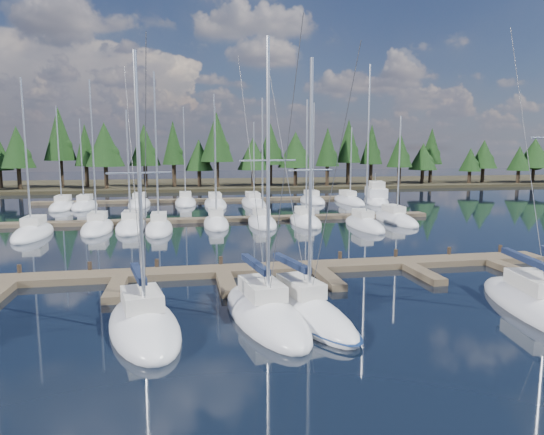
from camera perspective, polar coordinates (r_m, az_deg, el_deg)
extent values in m
plane|color=black|center=(42.22, -7.23, -2.51)|extent=(260.00, 260.00, 0.00)
cube|color=#2D2819|center=(101.73, -9.24, 3.86)|extent=(220.00, 30.00, 0.60)
cube|color=brown|center=(30.48, -5.89, -6.27)|extent=(44.00, 2.00, 0.40)
cube|color=brown|center=(27.74, -17.93, -8.09)|extent=(0.90, 4.00, 0.40)
cube|color=brown|center=(27.60, -5.37, -7.81)|extent=(0.90, 4.00, 0.40)
cube|color=brown|center=(28.73, 6.73, -7.18)|extent=(0.90, 4.00, 0.40)
cube|color=brown|center=(31.00, 17.45, -6.36)|extent=(0.90, 4.00, 0.40)
cube|color=brown|center=(34.19, 26.41, -5.50)|extent=(0.90, 4.00, 0.40)
cylinder|color=#32251B|center=(32.77, -27.57, -5.70)|extent=(0.26, 0.26, 0.90)
cylinder|color=#32251B|center=(31.81, -20.63, -5.68)|extent=(0.26, 0.26, 0.90)
cylinder|color=#32251B|center=(31.35, -13.39, -5.58)|extent=(0.26, 0.26, 0.90)
cylinder|color=#32251B|center=(31.39, -6.05, -5.38)|extent=(0.26, 0.26, 0.90)
cylinder|color=#32251B|center=(31.94, 1.15, -5.10)|extent=(0.26, 0.26, 0.90)
cylinder|color=#32251B|center=(32.96, 8.00, -4.76)|extent=(0.26, 0.26, 0.90)
cylinder|color=#32251B|center=(34.42, 14.35, -4.38)|extent=(0.26, 0.26, 0.90)
cylinder|color=#32251B|center=(36.27, 20.11, -3.99)|extent=(0.26, 0.26, 0.90)
cylinder|color=#32251B|center=(38.45, 25.25, -3.61)|extent=(0.26, 0.26, 0.90)
cube|color=brown|center=(52.04, -7.88, -0.28)|extent=(50.00, 1.80, 0.40)
cube|color=brown|center=(71.87, -8.65, 2.03)|extent=(46.00, 1.80, 0.40)
ellipsoid|color=silver|center=(21.90, -14.81, -12.51)|extent=(4.31, 7.95, 1.90)
cube|color=beige|center=(21.87, -15.06, -9.22)|extent=(2.02, 2.68, 0.70)
cylinder|color=silver|center=(20.21, -15.31, 3.60)|extent=(0.19, 0.19, 10.55)
cylinder|color=silver|center=(22.52, -15.42, -6.74)|extent=(0.79, 3.27, 0.12)
cube|color=#131C35|center=(22.49, -15.44, -6.37)|extent=(0.98, 3.17, 0.30)
cylinder|color=silver|center=(20.17, -15.36, 5.09)|extent=(2.53, 0.59, 0.07)
cylinder|color=#3F3F44|center=(18.62, -14.68, 2.79)|extent=(0.69, 3.21, 10.85)
cylinder|color=#3F3F44|center=(22.19, -15.92, 3.57)|extent=(0.84, 3.94, 10.86)
ellipsoid|color=silver|center=(22.64, -0.81, -11.53)|extent=(4.14, 9.05, 1.90)
cube|color=beige|center=(22.66, -1.17, -8.32)|extent=(1.97, 3.00, 0.70)
cylinder|color=silver|center=(20.93, -0.46, 5.18)|extent=(0.18, 0.18, 11.38)
cylinder|color=silver|center=(23.42, -1.98, -5.87)|extent=(0.71, 3.81, 0.12)
cube|color=#131C35|center=(23.38, -1.99, -5.51)|extent=(0.91, 3.67, 0.30)
cylinder|color=silver|center=(20.91, -0.47, 6.74)|extent=(2.53, 0.46, 0.07)
cylinder|color=#3F3F44|center=(19.18, 1.36, 4.45)|extent=(0.61, 3.74, 11.69)
cylinder|color=#3F3F44|center=(23.13, -2.33, 5.09)|extent=(0.75, 4.60, 11.69)
ellipsoid|color=silver|center=(23.05, 3.86, -11.18)|extent=(4.30, 8.83, 1.90)
cube|color=beige|center=(23.04, 3.39, -8.05)|extent=(1.91, 2.95, 0.70)
cylinder|color=silver|center=(21.42, 4.55, 4.17)|extent=(0.19, 0.19, 10.59)
cylinder|color=silver|center=(23.73, 2.27, -5.69)|extent=(0.98, 3.67, 0.12)
cube|color=#131C35|center=(23.69, 2.28, -5.34)|extent=(1.17, 3.56, 0.30)
cylinder|color=silver|center=(21.39, 4.57, 5.59)|extent=(2.12, 0.57, 0.07)
cylinder|color=#3F3F44|center=(19.85, 7.06, 3.39)|extent=(0.88, 3.59, 10.90)
cylinder|color=#3F3F44|center=(23.44, 1.92, 4.17)|extent=(1.08, 4.42, 10.90)
ellipsoid|color=#0E2047|center=(23.03, 3.86, -11.02)|extent=(4.47, 9.18, 0.18)
ellipsoid|color=silver|center=(26.77, 29.04, -9.45)|extent=(4.56, 10.19, 1.90)
cube|color=beige|center=(26.86, 28.69, -6.71)|extent=(2.15, 3.37, 0.70)
cylinder|color=silver|center=(27.69, 27.58, -4.61)|extent=(0.81, 4.29, 0.12)
cube|color=#131C35|center=(27.66, 27.60, -4.31)|extent=(1.00, 4.13, 0.30)
cylinder|color=#3F3F44|center=(27.49, 27.87, 6.50)|extent=(0.86, 5.18, 13.47)
ellipsoid|color=silver|center=(48.21, -26.28, -1.78)|extent=(2.77, 8.53, 1.90)
cube|color=beige|center=(48.44, -26.24, -0.30)|extent=(1.52, 2.73, 0.70)
cylinder|color=silver|center=(47.19, -26.98, 6.78)|extent=(0.16, 0.16, 12.71)
ellipsoid|color=silver|center=(48.97, -19.82, -1.28)|extent=(2.76, 8.25, 1.90)
cube|color=beige|center=(49.20, -19.82, 0.18)|extent=(1.52, 2.64, 0.70)
cylinder|color=silver|center=(47.96, -20.33, 7.29)|extent=(0.16, 0.16, 12.92)
ellipsoid|color=silver|center=(48.77, -16.22, -1.15)|extent=(2.82, 8.58, 1.90)
cube|color=beige|center=(49.02, -16.23, 0.31)|extent=(1.55, 2.74, 0.70)
cylinder|color=silver|center=(47.77, -16.56, 5.89)|extent=(0.16, 0.16, 10.31)
ellipsoid|color=silver|center=(46.94, -13.14, -1.39)|extent=(2.52, 8.14, 1.90)
cube|color=beige|center=(47.17, -13.17, 0.12)|extent=(1.38, 2.61, 0.70)
cylinder|color=silver|center=(45.91, -13.48, 7.95)|extent=(0.16, 0.16, 13.55)
ellipsoid|color=silver|center=(49.08, -6.59, -0.82)|extent=(2.46, 7.37, 1.90)
cube|color=beige|center=(49.27, -6.64, 0.62)|extent=(1.35, 2.36, 0.70)
cylinder|color=silver|center=(48.13, -6.68, 6.48)|extent=(0.16, 0.16, 10.80)
ellipsoid|color=silver|center=(49.50, -1.18, -0.69)|extent=(2.69, 7.82, 1.90)
cube|color=beige|center=(49.71, -1.26, 0.74)|extent=(1.48, 2.50, 0.70)
cylinder|color=silver|center=(48.53, -1.13, 7.05)|extent=(0.16, 0.16, 11.65)
ellipsoid|color=silver|center=(50.29, 3.92, -0.57)|extent=(2.81, 7.73, 1.90)
cube|color=beige|center=(50.49, 3.82, 0.84)|extent=(1.55, 2.47, 0.70)
cylinder|color=silver|center=(49.34, 4.10, 7.00)|extent=(0.16, 0.16, 11.56)
ellipsoid|color=silver|center=(48.70, 10.79, -0.98)|extent=(2.43, 8.64, 1.90)
cube|color=beige|center=(48.93, 10.64, 0.48)|extent=(1.34, 2.76, 0.70)
cylinder|color=silver|center=(47.70, 11.24, 8.61)|extent=(0.16, 0.16, 14.55)
ellipsoid|color=silver|center=(53.22, 14.28, -0.32)|extent=(2.60, 9.55, 1.90)
cube|color=beige|center=(53.49, 14.11, 1.03)|extent=(1.43, 3.06, 0.70)
cylinder|color=silver|center=(52.27, 14.72, 5.97)|extent=(0.16, 0.16, 10.02)
ellipsoid|color=silver|center=(68.28, -23.39, 1.09)|extent=(2.89, 8.18, 1.90)
cube|color=beige|center=(68.55, -23.37, 2.12)|extent=(1.59, 2.62, 0.70)
cylinder|color=silver|center=(67.46, -23.80, 6.82)|extent=(0.16, 0.16, 11.99)
ellipsoid|color=silver|center=(67.92, -21.16, 1.18)|extent=(2.92, 8.41, 1.90)
cube|color=beige|center=(68.21, -21.15, 2.22)|extent=(1.61, 2.69, 0.70)
cylinder|color=silver|center=(67.10, -21.50, 6.30)|extent=(0.16, 0.16, 10.47)
ellipsoid|color=silver|center=(68.54, -15.33, 1.50)|extent=(2.89, 9.69, 1.90)
cube|color=beige|center=(68.90, -15.34, 2.53)|extent=(1.59, 3.10, 0.70)
cylinder|color=silver|center=(67.63, -15.61, 7.73)|extent=(0.16, 0.16, 13.19)
ellipsoid|color=silver|center=(68.71, -10.13, 1.68)|extent=(2.88, 8.94, 1.90)
cube|color=beige|center=(69.03, -10.16, 2.71)|extent=(1.58, 2.86, 0.70)
cylinder|color=silver|center=(67.84, -10.27, 7.52)|extent=(0.16, 0.16, 12.30)
ellipsoid|color=silver|center=(66.49, -6.68, 1.53)|extent=(2.90, 11.62, 1.90)
cube|color=beige|center=(66.93, -6.73, 2.61)|extent=(1.59, 3.72, 0.70)
cylinder|color=silver|center=(65.47, -6.76, 8.23)|extent=(0.16, 0.16, 13.81)
ellipsoid|color=silver|center=(66.85, -2.19, 1.62)|extent=(2.99, 11.74, 1.90)
cube|color=beige|center=(67.31, -2.27, 2.69)|extent=(1.64, 3.76, 0.70)
cylinder|color=silver|center=(65.86, -2.14, 6.73)|extent=(0.16, 0.16, 10.24)
ellipsoid|color=silver|center=(70.31, 4.75, 1.92)|extent=(2.99, 8.31, 1.90)
cube|color=beige|center=(70.59, 4.68, 2.93)|extent=(1.64, 2.66, 0.70)
cylinder|color=silver|center=(69.50, 4.92, 7.94)|extent=(0.16, 0.16, 13.05)
ellipsoid|color=silver|center=(70.53, 9.02, 1.87)|extent=(2.75, 10.57, 1.90)
cube|color=beige|center=(70.91, 8.90, 2.88)|extent=(1.51, 3.38, 0.70)
cylinder|color=silver|center=(69.64, 9.28, 6.47)|extent=(0.16, 0.16, 9.67)
ellipsoid|color=silver|center=(71.51, 12.11, 1.83)|extent=(5.72, 10.58, 2.01)
cube|color=silver|center=(71.38, 12.14, 2.91)|extent=(3.80, 5.98, 1.34)
cube|color=beige|center=(70.79, 12.23, 3.77)|extent=(2.65, 3.87, 1.01)
cylinder|color=silver|center=(72.23, 12.06, 4.40)|extent=(0.10, 0.10, 1.79)
cylinder|color=black|center=(100.29, -29.32, 3.95)|extent=(0.70, 0.70, 3.22)
ellipsoid|color=black|center=(100.00, -29.18, 5.86)|extent=(2.83, 2.83, 2.83)
cylinder|color=black|center=(95.97, -27.59, 4.08)|extent=(0.70, 0.70, 3.74)
cone|color=black|center=(95.82, -27.80, 7.36)|extent=(5.78, 5.78, 7.27)
ellipsoid|color=black|center=(95.69, -27.45, 6.39)|extent=(3.47, 3.47, 3.47)
cylinder|color=black|center=(97.34, -23.52, 4.73)|extent=(0.70, 0.70, 4.93)
cone|color=black|center=(97.26, -23.76, 8.99)|extent=(5.61, 5.61, 9.58)
ellipsoid|color=black|center=(97.12, -23.40, 7.72)|extent=(3.36, 3.36, 3.36)
cylinder|color=black|center=(95.64, -20.94, 4.52)|extent=(0.70, 0.70, 3.93)
cone|color=black|center=(95.50, -21.12, 7.98)|extent=(3.93, 3.93, 7.64)
ellipsoid|color=black|center=(95.41, -20.77, 6.95)|extent=(2.36, 2.36, 2.36)
cylinder|color=black|center=(91.35, -18.92, 4.48)|extent=(0.70, 0.70, 3.96)
cone|color=black|center=(91.20, -19.09, 8.13)|extent=(6.68, 6.68, 7.70)
ellipsoid|color=black|center=(91.14, -18.73, 7.04)|extent=(4.01, 4.01, 4.01)
cylinder|color=black|center=(94.21, -14.65, 4.74)|extent=(0.70, 0.70, 3.92)
cone|color=black|center=(94.07, -14.78, 8.25)|extent=(5.77, 5.77, 7.63)
ellipsoid|color=black|center=(94.04, -14.44, 7.20)|extent=(3.46, 3.46, 3.46)
cylinder|color=black|center=(92.50, -11.44, 4.85)|extent=(0.70, 0.70, 4.14)
cone|color=black|center=(92.36, -11.55, 8.63)|extent=(4.12, 4.12, 8.05)
ellipsoid|color=black|center=(92.35, -11.20, 7.50)|extent=(2.47, 2.47, 2.47)
cylinder|color=black|center=(92.53, -8.54, 4.57)|extent=(0.70, 0.70, 2.99)
cone|color=black|center=(92.36, -8.60, 7.29)|extent=(5.26, 5.26, 5.81)
ellipsoid|color=black|center=(92.41, -8.27, 6.47)|extent=(3.15, 3.15, 3.15)
cylinder|color=black|center=(91.28, -6.46, 5.08)|extent=(0.70, 0.70, 4.66)
cone|color=black|center=(91.17, -6.53, 9.39)|extent=(6.18, 6.18, 9.06)
ellipsoid|color=black|center=(91.18, -6.19, 8.10)|extent=(3.71, 3.71, 3.71)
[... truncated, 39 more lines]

